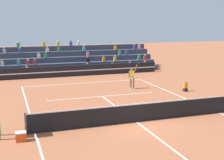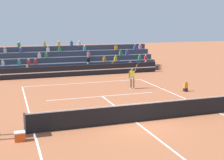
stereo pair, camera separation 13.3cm
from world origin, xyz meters
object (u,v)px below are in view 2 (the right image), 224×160
Objects in this scene: tennis_ball at (74,87)px; ball_kid_courtside at (186,87)px; tennis_player at (132,77)px; equipment_cooler at (20,136)px.

ball_kid_courtside is at bearing -27.26° from tennis_ball.
tennis_player reaches higher than equipment_cooler.
equipment_cooler reaches higher than tennis_ball.
equipment_cooler is (-4.85, -10.96, 0.19)m from tennis_ball.
equipment_cooler is at bearing -152.73° from ball_kid_courtside.
equipment_cooler is (-13.06, -6.73, -0.10)m from ball_kid_courtside.
tennis_ball is at bearing 152.74° from ball_kid_courtside.
tennis_player is 4.98× the size of equipment_cooler.
tennis_player is 13.03m from equipment_cooler.
tennis_player is at bearing -23.24° from tennis_ball.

